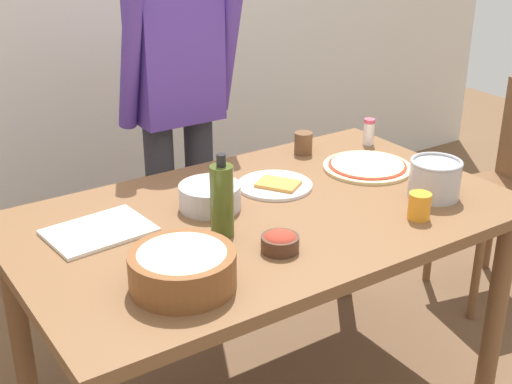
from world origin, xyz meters
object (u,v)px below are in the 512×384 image
at_px(dining_table, 265,237).
at_px(plate_with_slice, 275,185).
at_px(mixing_bowl_steel, 210,196).
at_px(cup_orange, 419,206).
at_px(salt_shaker, 369,132).
at_px(cutting_board_white, 99,231).
at_px(olive_oil_bottle, 222,200).
at_px(chair_wooden_right, 508,181).
at_px(person_cook, 177,98).
at_px(steel_pot, 435,178).
at_px(popcorn_bowl, 182,266).
at_px(pizza_raw_on_board, 367,166).
at_px(small_sauce_bowl, 280,242).
at_px(cup_small_brown, 303,143).

bearing_deg(dining_table, plate_with_slice, 45.02).
bearing_deg(mixing_bowl_steel, cup_orange, -40.57).
relative_size(salt_shaker, cutting_board_white, 0.35).
distance_m(mixing_bowl_steel, olive_oil_bottle, 0.21).
relative_size(chair_wooden_right, plate_with_slice, 3.65).
bearing_deg(person_cook, steel_pot, -65.54).
relative_size(dining_table, popcorn_bowl, 5.71).
bearing_deg(steel_pot, cutting_board_white, 160.42).
xyz_separation_m(pizza_raw_on_board, plate_with_slice, (-0.38, 0.05, -0.00)).
bearing_deg(mixing_bowl_steel, person_cook, 70.55).
bearing_deg(mixing_bowl_steel, steel_pot, -26.91).
bearing_deg(mixing_bowl_steel, chair_wooden_right, -2.63).
height_order(olive_oil_bottle, salt_shaker, olive_oil_bottle).
xyz_separation_m(dining_table, cup_orange, (0.37, -0.31, 0.13)).
xyz_separation_m(pizza_raw_on_board, cup_orange, (-0.15, -0.40, 0.03)).
height_order(mixing_bowl_steel, olive_oil_bottle, olive_oil_bottle).
bearing_deg(cutting_board_white, small_sauce_bowl, -45.21).
bearing_deg(mixing_bowl_steel, plate_with_slice, 4.24).
distance_m(plate_with_slice, olive_oil_bottle, 0.41).
height_order(olive_oil_bottle, cup_orange, olive_oil_bottle).
relative_size(cup_small_brown, cutting_board_white, 0.28).
bearing_deg(steel_pot, popcorn_bowl, -177.48).
xyz_separation_m(popcorn_bowl, cutting_board_white, (-0.07, 0.41, -0.06)).
xyz_separation_m(chair_wooden_right, cup_orange, (-0.95, -0.36, 0.26)).
distance_m(chair_wooden_right, plate_with_slice, 1.20).
relative_size(person_cook, cutting_board_white, 5.40).
height_order(pizza_raw_on_board, cup_orange, cup_orange).
height_order(chair_wooden_right, olive_oil_bottle, olive_oil_bottle).
height_order(plate_with_slice, salt_shaker, salt_shaker).
height_order(popcorn_bowl, salt_shaker, popcorn_bowl).
bearing_deg(pizza_raw_on_board, small_sauce_bowl, -152.19).
distance_m(cup_small_brown, cutting_board_white, 0.95).
relative_size(pizza_raw_on_board, cutting_board_white, 1.09).
xyz_separation_m(person_cook, popcorn_bowl, (-0.53, -1.02, -0.12)).
relative_size(steel_pot, cup_orange, 2.04).
height_order(small_sauce_bowl, cup_orange, cup_orange).
relative_size(dining_table, person_cook, 0.99).
bearing_deg(mixing_bowl_steel, olive_oil_bottle, -109.41).
xyz_separation_m(chair_wooden_right, popcorn_bowl, (-1.75, -0.31, 0.28)).
height_order(pizza_raw_on_board, cutting_board_white, pizza_raw_on_board).
distance_m(plate_with_slice, salt_shaker, 0.59).
height_order(dining_table, cutting_board_white, cutting_board_white).
relative_size(mixing_bowl_steel, salt_shaker, 1.89).
relative_size(pizza_raw_on_board, plate_with_slice, 1.26).
bearing_deg(salt_shaker, cup_small_brown, 167.66).
height_order(dining_table, popcorn_bowl, popcorn_bowl).
bearing_deg(mixing_bowl_steel, pizza_raw_on_board, -2.36).
height_order(dining_table, olive_oil_bottle, olive_oil_bottle).
relative_size(chair_wooden_right, steel_pot, 5.48).
bearing_deg(dining_table, olive_oil_bottle, -162.02).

